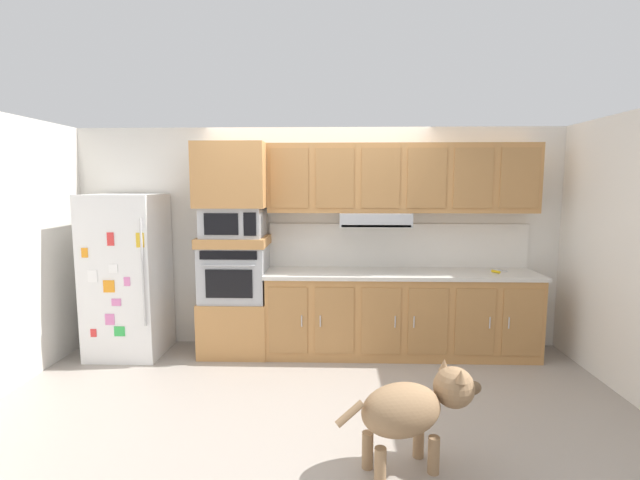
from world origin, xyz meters
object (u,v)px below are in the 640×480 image
Objects in this scene: refrigerator at (128,275)px; built_in_oven at (235,273)px; microwave at (234,222)px; dog at (415,407)px; screwdriver at (496,272)px.

refrigerator is 2.51× the size of built_in_oven.
microwave is (1.17, 0.07, 0.58)m from refrigerator.
refrigerator is at bearing 124.14° from dog.
refrigerator is at bearing -176.67° from microwave.
screwdriver is (2.84, -0.02, 0.03)m from built_in_oven.
microwave reaches higher than built_in_oven.
refrigerator is 2.73× the size of microwave.
dog is at bearing -120.91° from screwdriver.
built_in_oven is 1.09× the size of microwave.
refrigerator reaches higher than microwave.
dog is at bearing -35.53° from refrigerator.
microwave is at bearing 3.33° from refrigerator.
refrigerator is at bearing -176.67° from built_in_oven.
refrigerator reaches higher than built_in_oven.
built_in_oven is at bearing 107.88° from dog.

